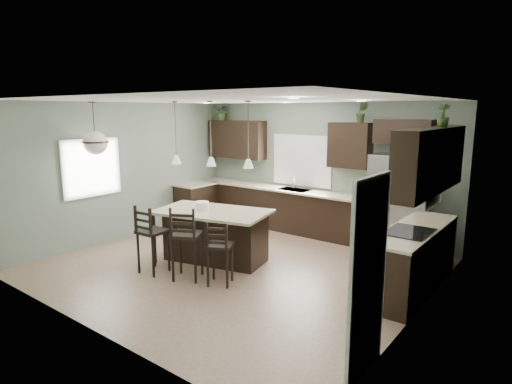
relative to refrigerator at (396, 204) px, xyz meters
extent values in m
plane|color=#9E8466|center=(-1.86, -2.41, -0.93)|extent=(6.00, 6.00, 0.00)
cube|color=white|center=(1.12, -3.96, 0.09)|extent=(0.04, 0.82, 2.04)
cube|color=white|center=(-2.26, 0.32, 0.62)|extent=(1.35, 0.02, 1.00)
cube|color=white|center=(-4.84, -3.21, 0.62)|extent=(0.02, 1.10, 1.00)
cube|color=black|center=(-4.56, -0.71, -0.48)|extent=(0.60, 0.90, 0.90)
cube|color=beige|center=(-4.54, -0.71, -0.01)|extent=(0.66, 0.96, 0.04)
cube|color=black|center=(-2.71, 0.04, -0.48)|extent=(4.20, 0.60, 0.90)
cube|color=beige|center=(-2.71, 0.02, -0.01)|extent=(4.20, 0.66, 0.04)
cube|color=gray|center=(-2.26, 0.02, 0.01)|extent=(0.70, 0.45, 0.01)
cylinder|color=silver|center=(-2.26, -0.01, 0.16)|extent=(0.02, 0.02, 0.28)
cube|color=black|center=(-4.01, 0.17, 1.02)|extent=(1.55, 0.34, 0.90)
cube|color=black|center=(-1.06, 0.17, 1.02)|extent=(0.85, 0.34, 0.90)
cube|color=black|center=(-0.01, 0.17, 1.32)|extent=(1.05, 0.34, 0.45)
cube|color=black|center=(0.84, -1.54, -0.48)|extent=(0.60, 2.35, 0.90)
cube|color=beige|center=(0.82, -1.54, -0.01)|extent=(0.66, 2.35, 0.04)
cube|color=black|center=(0.82, -1.81, 0.02)|extent=(0.58, 0.75, 0.02)
cube|color=gray|center=(0.54, -1.81, -0.48)|extent=(0.01, 0.72, 0.60)
cube|color=black|center=(0.97, -1.54, 1.02)|extent=(0.34, 2.35, 0.90)
cube|color=gray|center=(0.92, -1.81, 0.62)|extent=(0.40, 0.75, 0.40)
cube|color=#9B9CA4|center=(0.00, 0.00, 0.00)|extent=(0.90, 0.74, 1.85)
cube|color=black|center=(-2.35, -2.49, -0.46)|extent=(2.15, 1.53, 0.92)
cylinder|color=white|center=(-2.55, -2.54, 0.07)|extent=(0.24, 0.24, 0.14)
cube|color=black|center=(-2.77, -3.46, -0.35)|extent=(0.45, 0.45, 1.14)
cube|color=black|center=(-2.13, -3.31, -0.33)|extent=(0.60, 0.60, 1.19)
cube|color=black|center=(-1.57, -3.17, -0.41)|extent=(0.51, 0.51, 1.02)
imported|color=#2C4D21|center=(-4.43, 0.14, 1.69)|extent=(0.46, 0.42, 0.44)
imported|color=#3A5826|center=(-0.83, 0.14, 1.68)|extent=(0.27, 0.24, 0.41)
imported|color=#315424|center=(0.94, -0.96, 1.64)|extent=(0.19, 0.19, 0.33)
plane|color=slate|center=(-1.86, 0.34, 0.48)|extent=(6.00, 0.00, 6.00)
plane|color=slate|center=(-1.86, -5.16, 0.48)|extent=(6.00, 0.00, 6.00)
plane|color=slate|center=(-4.86, -2.41, 0.48)|extent=(0.00, 5.50, 5.50)
plane|color=slate|center=(1.14, -2.41, 0.48)|extent=(0.00, 5.50, 5.50)
plane|color=white|center=(-1.86, -2.41, 1.87)|extent=(6.00, 6.00, 0.00)
camera|label=1|loc=(2.65, -7.77, 1.71)|focal=30.00mm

